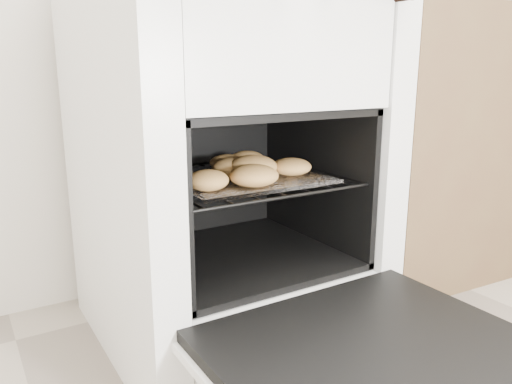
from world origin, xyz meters
TOP-DOWN VIEW (x-y plane):
  - stove at (-0.15, 1.14)m, footprint 0.65×0.72m
  - oven_door at (-0.15, 0.59)m, footprint 0.59×0.46m
  - oven_rack at (-0.15, 1.07)m, footprint 0.47×0.46m
  - foil_sheet at (-0.15, 1.04)m, footprint 0.37×0.33m
  - baked_rolls at (-0.15, 1.02)m, footprint 0.37×0.33m
  - counter at (0.83, 1.24)m, footprint 0.95×0.67m

SIDE VIEW (x-z plane):
  - oven_door at x=-0.15m, z-range 0.20..0.24m
  - oven_rack at x=-0.15m, z-range 0.45..0.45m
  - counter at x=0.83m, z-range 0.00..0.91m
  - foil_sheet at x=-0.15m, z-range 0.45..0.46m
  - baked_rolls at x=-0.15m, z-range 0.46..0.51m
  - stove at x=-0.15m, z-range -0.01..0.99m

